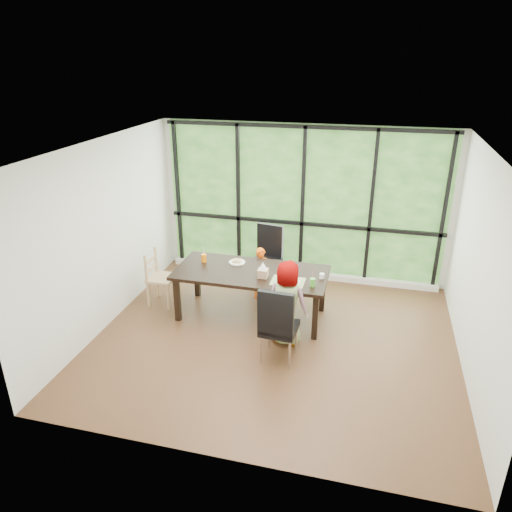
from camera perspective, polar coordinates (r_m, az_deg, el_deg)
name	(u,v)px	position (r m, az deg, el deg)	size (l,w,h in m)	color
ground	(274,339)	(6.93, 2.18, -9.85)	(5.00, 5.00, 0.00)	black
back_wall	(303,203)	(8.38, 5.62, 6.26)	(5.00, 5.00, 0.00)	silver
foliage_backdrop	(303,204)	(8.36, 5.59, 6.23)	(4.80, 0.02, 2.65)	#224618
window_mullions	(302,204)	(8.33, 5.55, 6.15)	(4.80, 0.06, 2.65)	black
window_sill	(299,273)	(8.76, 5.18, -2.08)	(4.80, 0.12, 0.10)	silver
dining_table	(251,294)	(7.32, -0.57, -4.48)	(2.27, 1.03, 0.75)	black
chair_window_leather	(266,258)	(8.14, 1.15, -0.23)	(0.46, 0.46, 1.08)	black
chair_interior_leather	(279,323)	(6.27, 2.79, -7.94)	(0.46, 0.46, 1.08)	black
chair_end_beech	(162,278)	(7.78, -11.11, -2.59)	(0.42, 0.40, 0.90)	tan
child_toddler	(261,273)	(7.83, 0.59, -2.05)	(0.32, 0.21, 0.87)	#FF5B08
child_older	(288,303)	(6.59, 3.81, -5.61)	(0.60, 0.39, 1.22)	slate
placemat	(288,281)	(6.85, 3.81, -3.04)	(0.47, 0.35, 0.01)	tan
plate_far	(237,262)	(7.44, -2.27, -0.75)	(0.25, 0.25, 0.02)	white
plate_near	(292,281)	(6.85, 4.31, -3.02)	(0.23, 0.23, 0.01)	white
orange_cup	(204,258)	(7.50, -6.22, -0.23)	(0.08, 0.08, 0.13)	orange
green_cup	(313,282)	(6.73, 6.74, -3.14)	(0.08, 0.08, 0.12)	#55BC39
white_mug	(322,276)	(6.99, 7.84, -2.36)	(0.07, 0.07, 0.07)	white
tissue_box	(263,273)	(6.95, 0.83, -2.05)	(0.15, 0.15, 0.13)	tan
crepe_rolls_far	(237,261)	(7.43, -2.27, -0.56)	(0.15, 0.12, 0.04)	tan
crepe_rolls_near	(292,280)	(6.84, 4.32, -2.83)	(0.10, 0.12, 0.04)	tan
straw_white	(204,252)	(7.46, -6.25, 0.49)	(0.01, 0.01, 0.20)	white
straw_pink	(313,276)	(6.69, 6.78, -2.38)	(0.01, 0.01, 0.20)	pink
tissue	(263,266)	(6.90, 0.83, -1.17)	(0.12, 0.12, 0.11)	white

